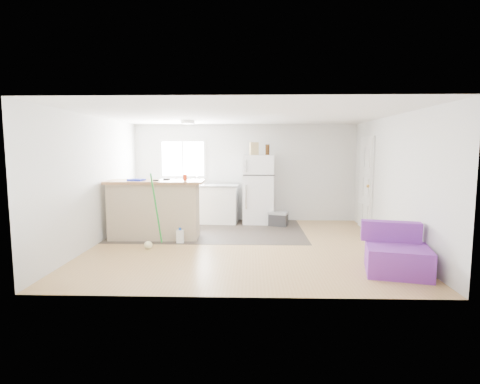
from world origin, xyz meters
The scene contains 19 objects.
room centered at (0.00, 0.00, 1.20)m, with size 5.51×5.01×2.41m.
vinyl_zone centered at (-0.73, 1.25, 0.00)m, with size 4.05×2.50×0.00m, color #38312A.
window centered at (-1.55, 2.49, 1.55)m, with size 1.18×0.06×0.98m.
interior_door centered at (2.72, 1.55, 1.02)m, with size 0.11×0.92×2.10m.
ceiling_fixture centered at (-1.20, 1.20, 2.36)m, with size 0.30×0.30×0.07m, color white.
kitchen_cabinets centered at (-1.19, 2.18, 0.48)m, with size 2.13×0.80×1.22m.
peninsula centered at (-1.78, 0.51, 0.59)m, with size 1.92×0.78×1.17m.
refrigerator centered at (0.33, 2.14, 0.83)m, with size 0.75×0.71×1.65m.
cooler centered at (0.80, 1.79, 0.17)m, with size 0.51×0.42×0.33m.
purple_seat centered at (2.27, -1.49, 0.26)m, with size 1.02×0.99×0.70m.
cleaner_jug centered at (-1.20, 0.12, 0.13)m, with size 0.13×0.10×0.30m.
mop centered at (-1.66, -0.29, 0.23)m, with size 0.27×0.38×1.38m.
red_cup centered at (-1.16, 0.53, 1.23)m, with size 0.08×0.08×0.12m, color red.
blue_tray centered at (-2.10, 0.43, 1.19)m, with size 0.30×0.22×0.04m, color #1525CD.
tool_a centered at (-1.54, 0.57, 1.18)m, with size 0.14×0.05×0.03m, color black.
tool_b centered at (-1.70, 0.38, 1.18)m, with size 0.10×0.04×0.03m, color black.
cardboard_box centered at (0.23, 2.05, 1.80)m, with size 0.20×0.10×0.30m, color tan.
bottle_left centered at (0.53, 2.03, 1.78)m, with size 0.07×0.07×0.25m, color #3C210A.
bottle_right centered at (0.56, 2.11, 1.78)m, with size 0.07×0.07×0.25m, color #3C210A.
Camera 1 is at (0.16, -6.85, 1.78)m, focal length 28.00 mm.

